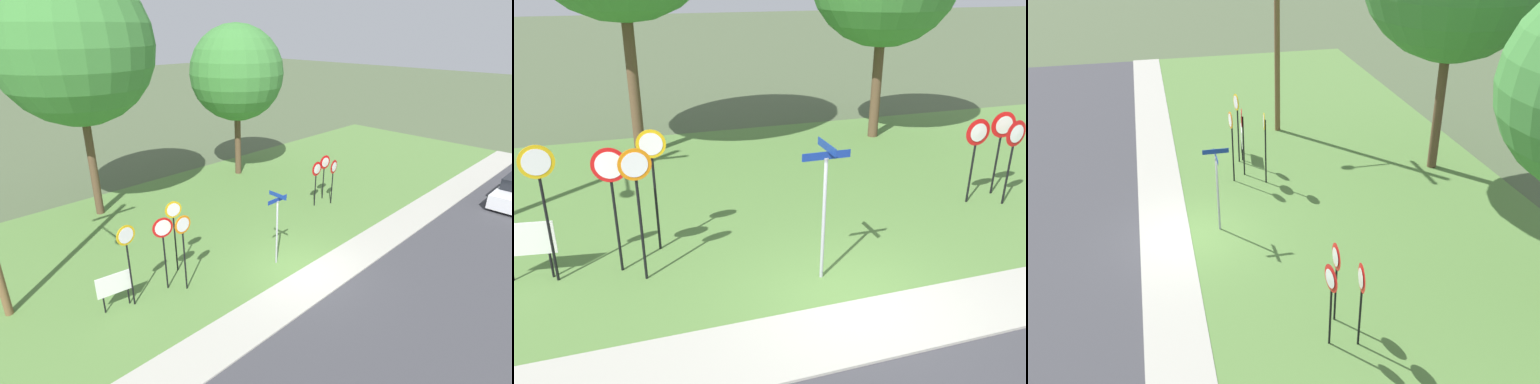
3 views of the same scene
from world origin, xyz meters
TOP-DOWN VIEW (x-y plane):
  - ground_plane at (0.00, 0.00)m, footprint 160.00×160.00m
  - road_asphalt at (0.00, -4.80)m, footprint 44.00×6.40m
  - sidewalk_strip at (0.00, -0.80)m, footprint 44.00×1.60m
  - grass_median at (0.00, 6.00)m, footprint 44.00×12.00m
  - stop_sign_near_left at (-4.09, 2.43)m, footprint 0.68×0.14m
  - stop_sign_near_right at (-3.24, 3.11)m, footprint 0.61×0.12m
  - stop_sign_far_left at (-3.64, 1.95)m, footprint 0.62×0.11m
  - stop_sign_far_center at (-5.34, 2.43)m, footprint 0.64×0.13m
  - yield_sign_near_left at (5.96, 3.50)m, footprint 0.71×0.13m
  - yield_sign_near_right at (5.77, 2.82)m, footprint 0.69×0.13m
  - yield_sign_far_left at (4.93, 3.21)m, footprint 0.71×0.10m
  - street_name_post at (-0.26, 0.97)m, footprint 0.96×0.82m
  - notice_board at (-5.82, 2.66)m, footprint 1.09×0.17m
  - oak_tree_left at (-3.13, 9.86)m, footprint 6.60×6.60m
  - oak_tree_right at (5.45, 9.52)m, footprint 5.25×5.25m

SIDE VIEW (x-z plane):
  - ground_plane at x=0.00m, z-range 0.00..0.00m
  - road_asphalt at x=0.00m, z-range 0.00..0.01m
  - grass_median at x=0.00m, z-range 0.00..0.04m
  - sidewalk_strip at x=0.00m, z-range 0.00..0.06m
  - notice_board at x=-5.82m, z-range 0.25..1.50m
  - street_name_post at x=-0.26m, z-range 0.32..3.16m
  - yield_sign_near_right at x=5.77m, z-range 0.59..2.89m
  - yield_sign_far_left at x=4.93m, z-range 0.60..2.90m
  - yield_sign_near_left at x=5.96m, z-range 0.61..2.95m
  - stop_sign_near_left at x=-4.09m, z-range 0.64..3.31m
  - stop_sign_near_right at x=-3.24m, z-range 0.61..3.38m
  - stop_sign_far_left at x=-3.64m, z-range 0.62..3.38m
  - stop_sign_far_center at x=-5.34m, z-range 0.65..3.49m
  - oak_tree_right at x=5.45m, z-range 1.66..10.19m
  - oak_tree_left at x=-3.13m, z-range 2.17..13.04m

